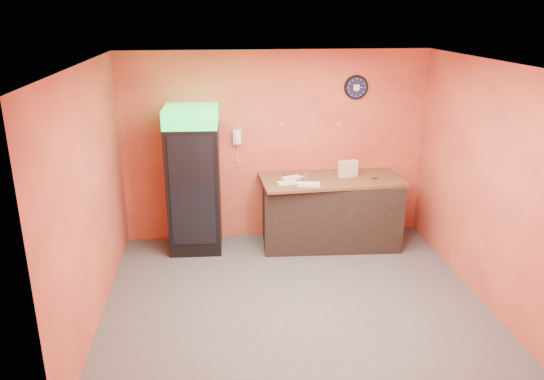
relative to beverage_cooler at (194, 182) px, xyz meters
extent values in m
plane|color=#47474C|center=(1.20, -1.60, -1.02)|extent=(4.50, 4.50, 0.00)
cube|color=#E1673F|center=(1.20, 0.40, 0.38)|extent=(4.50, 0.02, 2.80)
cube|color=#E1673F|center=(-1.05, -1.60, 0.38)|extent=(0.02, 4.00, 2.80)
cube|color=#E1673F|center=(3.45, -1.60, 0.38)|extent=(0.02, 4.00, 2.80)
cube|color=white|center=(1.20, -1.60, 1.78)|extent=(4.50, 4.00, 0.02)
cube|color=black|center=(0.00, 0.05, -0.11)|extent=(0.75, 0.75, 1.82)
cube|color=green|center=(0.00, 0.05, 0.93)|extent=(0.75, 0.75, 0.26)
cube|color=black|center=(0.01, -0.32, -0.03)|extent=(0.60, 0.04, 1.56)
cube|color=black|center=(1.97, -0.04, -0.52)|extent=(2.01, 0.98, 0.98)
cylinder|color=black|center=(2.38, 0.37, 1.24)|extent=(0.35, 0.05, 0.35)
cylinder|color=#0F1433|center=(2.38, 0.34, 1.24)|extent=(0.30, 0.01, 0.30)
cube|color=white|center=(2.38, 0.34, 1.24)|extent=(0.08, 0.00, 0.08)
cube|color=white|center=(0.63, 0.35, 0.56)|extent=(0.12, 0.07, 0.21)
cube|color=white|center=(0.63, 0.30, 0.56)|extent=(0.05, 0.04, 0.17)
cube|color=brown|center=(1.97, -0.04, -0.01)|extent=(2.08, 1.04, 0.04)
cube|color=beige|center=(2.22, 0.00, 0.04)|extent=(0.30, 0.16, 0.06)
cube|color=beige|center=(2.22, 0.00, 0.10)|extent=(0.30, 0.16, 0.06)
cube|color=beige|center=(2.22, 0.00, 0.16)|extent=(0.30, 0.16, 0.06)
cube|color=beige|center=(2.22, 0.00, 0.22)|extent=(0.30, 0.16, 0.06)
cube|color=white|center=(1.29, -0.26, 0.03)|extent=(0.28, 0.16, 0.04)
cube|color=white|center=(1.58, -0.36, 0.03)|extent=(0.33, 0.17, 0.04)
cube|color=white|center=(1.38, -0.04, 0.03)|extent=(0.28, 0.18, 0.04)
cylinder|color=silver|center=(1.61, 0.04, 0.04)|extent=(0.06, 0.06, 0.06)
camera|label=1|loc=(0.32, -7.19, 2.32)|focal=35.00mm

